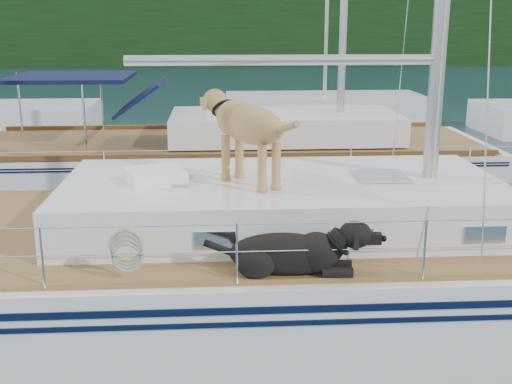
{
  "coord_description": "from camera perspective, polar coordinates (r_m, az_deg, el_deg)",
  "views": [
    {
      "loc": [
        0.03,
        -7.41,
        3.67
      ],
      "look_at": [
        0.5,
        0.2,
        1.6
      ],
      "focal_mm": 45.0,
      "sensor_mm": 36.0,
      "label": 1
    }
  ],
  "objects": [
    {
      "name": "ground",
      "position": [
        8.27,
        -3.44,
        -11.18
      ],
      "size": [
        120.0,
        120.0,
        0.0
      ],
      "primitive_type": "plane",
      "color": "black",
      "rests_on": "ground"
    },
    {
      "name": "tree_line",
      "position": [
        52.42,
        -3.69,
        14.44
      ],
      "size": [
        90.0,
        3.0,
        6.0
      ],
      "primitive_type": "cube",
      "color": "black",
      "rests_on": "ground"
    },
    {
      "name": "shore_bank",
      "position": [
        53.7,
        -3.65,
        11.9
      ],
      "size": [
        92.0,
        1.0,
        1.2
      ],
      "primitive_type": "cube",
      "color": "#595147",
      "rests_on": "ground"
    },
    {
      "name": "main_sailboat",
      "position": [
        7.98,
        -2.83,
        -6.79
      ],
      "size": [
        12.0,
        3.8,
        14.01
      ],
      "color": "white",
      "rests_on": "ground"
    },
    {
      "name": "neighbor_sailboat",
      "position": [
        13.87,
        -1.99,
        2.5
      ],
      "size": [
        11.0,
        3.5,
        13.3
      ],
      "color": "white",
      "rests_on": "ground"
    },
    {
      "name": "bg_boat_center",
      "position": [
        23.97,
        6.08,
        7.39
      ],
      "size": [
        7.2,
        3.0,
        11.65
      ],
      "color": "white",
      "rests_on": "ground"
    }
  ]
}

